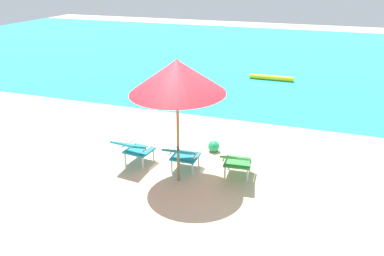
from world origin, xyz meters
TOP-DOWN VIEW (x-y plane):
  - ground_plane at (0.00, 4.00)m, footprint 40.00×40.00m
  - ocean_band at (0.00, 12.16)m, footprint 40.00×18.00m
  - swim_buoy at (0.53, 7.65)m, footprint 1.60×0.18m
  - lounge_chair_left at (-1.04, -0.18)m, footprint 0.64×0.93m
  - lounge_chair_center at (0.01, -0.13)m, footprint 0.56×0.89m
  - lounge_chair_right at (1.09, -0.03)m, footprint 0.61×0.92m
  - beach_umbrella_center at (0.04, -0.45)m, footprint 2.02×2.03m
  - beach_ball at (0.31, 1.04)m, footprint 0.26×0.26m

SIDE VIEW (x-z plane):
  - ground_plane at x=0.00m, z-range 0.00..0.00m
  - ocean_band at x=0.00m, z-range 0.00..0.01m
  - swim_buoy at x=0.53m, z-range 0.01..0.19m
  - beach_ball at x=0.31m, z-range 0.00..0.26m
  - lounge_chair_left at x=-1.04m, z-range 0.06..0.75m
  - lounge_chair_center at x=0.01m, z-range 0.06..0.75m
  - lounge_chair_right at x=1.09m, z-range 0.06..0.75m
  - beach_umbrella_center at x=0.04m, z-range 0.87..3.27m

